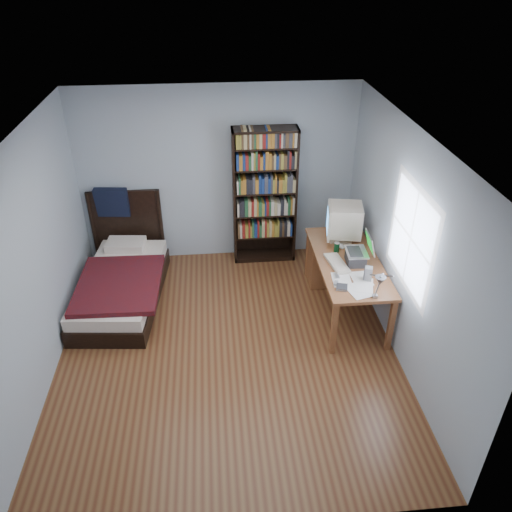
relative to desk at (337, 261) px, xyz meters
name	(u,v)px	position (x,y,z in m)	size (l,w,h in m)	color
room	(227,256)	(-1.48, -1.08, 0.83)	(4.20, 4.24, 2.50)	#5A2D1A
desk	(337,261)	(0.00, 0.00, 0.00)	(0.75, 1.68, 0.73)	brown
crt_monitor	(343,221)	(0.03, 0.02, 0.59)	(0.50, 0.46, 0.49)	beige
laptop	(358,255)	(0.08, -0.55, 0.42)	(0.33, 0.33, 0.39)	#2D2D30
desk_lamp	(380,282)	(-0.01, -1.57, 0.75)	(0.21, 0.46, 0.55)	#99999E
keyboard	(337,263)	(-0.16, -0.56, 0.33)	(0.17, 0.44, 0.03)	beige
speaker	(368,274)	(0.11, -0.90, 0.39)	(0.08, 0.08, 0.17)	gray
soda_can	(337,247)	(-0.10, -0.27, 0.37)	(0.07, 0.07, 0.12)	#073316
mouse	(341,246)	(-0.02, -0.17, 0.33)	(0.07, 0.12, 0.04)	silver
phone_silver	(337,276)	(-0.22, -0.81, 0.32)	(0.05, 0.10, 0.02)	silver
phone_grey	(336,283)	(-0.26, -0.95, 0.32)	(0.04, 0.09, 0.02)	gray
external_drive	(342,287)	(-0.22, -1.04, 0.32)	(0.12, 0.12, 0.03)	gray
bookshelf	(265,197)	(-0.88, 0.86, 0.56)	(0.88, 0.30, 1.95)	black
bed	(122,280)	(-2.83, 0.06, -0.16)	(1.12, 2.06, 1.16)	black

